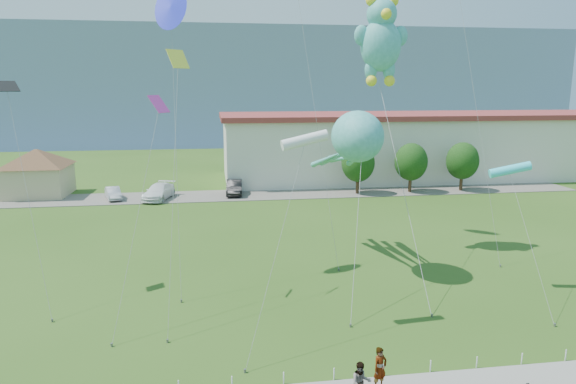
{
  "coord_description": "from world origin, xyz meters",
  "views": [
    {
      "loc": [
        -5.46,
        -19.19,
        11.25
      ],
      "look_at": [
        -1.47,
        8.0,
        5.72
      ],
      "focal_mm": 32.0,
      "sensor_mm": 36.0,
      "label": 1
    }
  ],
  "objects": [
    {
      "name": "ground",
      "position": [
        0.0,
        0.0,
        0.0
      ],
      "size": [
        160.0,
        160.0,
        0.0
      ],
      "primitive_type": "plane",
      "color": "#2D4E16",
      "rests_on": "ground"
    },
    {
      "name": "parking_strip",
      "position": [
        0.0,
        35.0,
        0.03
      ],
      "size": [
        70.0,
        6.0,
        0.06
      ],
      "primitive_type": "cube",
      "color": "#59544C",
      "rests_on": "ground"
    },
    {
      "name": "hill_ridge",
      "position": [
        0.0,
        120.0,
        12.5
      ],
      "size": [
        160.0,
        50.0,
        25.0
      ],
      "primitive_type": "cube",
      "color": "gray",
      "rests_on": "ground"
    },
    {
      "name": "pavilion",
      "position": [
        -24.0,
        38.0,
        3.02
      ],
      "size": [
        9.2,
        9.2,
        5.0
      ],
      "color": "tan",
      "rests_on": "ground"
    },
    {
      "name": "warehouse",
      "position": [
        26.0,
        44.0,
        4.12
      ],
      "size": [
        61.0,
        15.0,
        8.2
      ],
      "color": "beige",
      "rests_on": "ground"
    },
    {
      "name": "rope_fence",
      "position": [
        0.0,
        -1.3,
        0.25
      ],
      "size": [
        26.05,
        0.05,
        0.5
      ],
      "color": "white",
      "rests_on": "ground"
    },
    {
      "name": "tree_near",
      "position": [
        10.0,
        34.0,
        3.39
      ],
      "size": [
        3.6,
        3.6,
        5.47
      ],
      "color": "#3F2B19",
      "rests_on": "ground"
    },
    {
      "name": "tree_mid",
      "position": [
        16.0,
        34.0,
        3.39
      ],
      "size": [
        3.6,
        3.6,
        5.47
      ],
      "color": "#3F2B19",
      "rests_on": "ground"
    },
    {
      "name": "tree_far",
      "position": [
        22.0,
        34.0,
        3.39
      ],
      "size": [
        3.6,
        3.6,
        5.47
      ],
      "color": "#3F2B19",
      "rests_on": "ground"
    },
    {
      "name": "pedestrian_left",
      "position": [
        0.53,
        -2.28,
        0.93
      ],
      "size": [
        0.71,
        0.61,
        1.66
      ],
      "primitive_type": "imported",
      "rotation": [
        0.0,
        0.0,
        0.43
      ],
      "color": "gray",
      "rests_on": "sidewalk"
    },
    {
      "name": "pedestrian_right",
      "position": [
        -0.43,
        -3.02,
        0.88
      ],
      "size": [
        0.78,
        0.62,
        1.56
      ],
      "primitive_type": "imported",
      "rotation": [
        0.0,
        0.0,
        -0.04
      ],
      "color": "gray",
      "rests_on": "sidewalk"
    },
    {
      "name": "parked_car_silver",
      "position": [
        -15.8,
        34.73,
        0.68
      ],
      "size": [
        2.38,
        3.99,
        1.24
      ],
      "primitive_type": "imported",
      "rotation": [
        0.0,
        0.0,
        0.3
      ],
      "color": "#B1B1B8",
      "rests_on": "parking_strip"
    },
    {
      "name": "parked_car_white",
      "position": [
        -11.15,
        34.1,
        0.84
      ],
      "size": [
        3.48,
        5.74,
        1.56
      ],
      "primitive_type": "imported",
      "rotation": [
        0.0,
        0.0,
        -0.26
      ],
      "color": "white",
      "rests_on": "parking_strip"
    },
    {
      "name": "parked_car_black",
      "position": [
        -3.32,
        35.37,
        0.84
      ],
      "size": [
        1.9,
        4.79,
        1.55
      ],
      "primitive_type": "imported",
      "rotation": [
        0.0,
        0.0,
        -0.06
      ],
      "color": "black",
      "rests_on": "parking_strip"
    },
    {
      "name": "octopus_kite",
      "position": [
        2.98,
        11.09,
        7.91
      ],
      "size": [
        3.7,
        13.15,
        10.02
      ],
      "color": "teal",
      "rests_on": "ground"
    },
    {
      "name": "teddy_bear_kite",
      "position": [
        5.92,
        15.3,
        14.57
      ],
      "size": [
        3.71,
        13.02,
        17.36
      ],
      "color": "teal",
      "rests_on": "ground"
    },
    {
      "name": "small_kite_yellow",
      "position": [
        -7.2,
        8.02,
        11.22
      ],
      "size": [
        1.31,
        6.71,
        13.21
      ],
      "color": "yellow",
      "rests_on": "ground"
    },
    {
      "name": "small_kite_white",
      "position": [
        -1.3,
        4.05,
        8.86
      ],
      "size": [
        3.47,
        5.55,
        9.37
      ],
      "color": "white",
      "rests_on": "ground"
    },
    {
      "name": "small_kite_black",
      "position": [
        -15.95,
        10.02,
        10.09
      ],
      "size": [
        3.43,
        5.58,
        11.83
      ],
      "color": "black",
      "rests_on": "ground"
    },
    {
      "name": "small_kite_blue",
      "position": [
        -7.62,
        12.27,
        15.5
      ],
      "size": [
        1.8,
        5.92,
        16.54
      ],
      "color": "#2832E8",
      "rests_on": "ground"
    },
    {
      "name": "small_kite_cyan",
      "position": [
        10.77,
        6.73,
        6.81
      ],
      "size": [
        0.5,
        6.28,
        7.3
      ],
      "color": "#36E0F6",
      "rests_on": "ground"
    },
    {
      "name": "small_kite_pink",
      "position": [
        -8.4,
        7.85,
        9.31
      ],
      "size": [
        2.69,
        6.47,
        10.91
      ],
      "color": "#D12E9C",
      "rests_on": "ground"
    }
  ]
}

